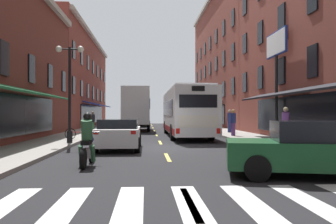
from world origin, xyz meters
TOP-DOWN VIEW (x-y plane):
  - ground_plane at (0.00, 0.00)m, footprint 34.80×80.00m
  - lane_centre_dashes at (0.00, -0.25)m, footprint 0.14×73.90m
  - crosswalk_near at (0.00, -10.00)m, footprint 7.10×2.80m
  - sidewalk_left at (-5.90, 0.00)m, footprint 3.00×80.00m
  - sidewalk_right at (5.90, 0.00)m, footprint 3.00×80.00m
  - billboard_sign at (7.05, 3.84)m, footprint 0.40×3.00m
  - transit_bus at (2.01, 7.85)m, footprint 2.68×11.91m
  - box_truck at (-1.64, 16.15)m, footprint 2.56×8.24m
  - sedan_near at (-2.02, -0.53)m, footprint 1.96×4.32m
  - sedan_mid at (3.60, -7.71)m, footprint 4.78×2.77m
  - motorcycle_rider at (-2.62, -5.44)m, footprint 0.62×2.07m
  - bicycle_near at (-4.61, 3.56)m, footprint 1.70×0.49m
  - pedestrian_near at (-5.17, 12.05)m, footprint 0.49×0.50m
  - pedestrian_mid at (5.92, -0.21)m, footprint 0.36×0.36m
  - pedestrian_far at (5.82, 10.41)m, footprint 0.36×0.36m
  - pedestrian_rear at (5.10, 6.50)m, footprint 0.36×0.36m
  - street_lamp_twin at (-4.69, 1.49)m, footprint 1.42×0.32m

SIDE VIEW (x-z plane):
  - ground_plane at x=0.00m, z-range -0.10..0.00m
  - lane_centre_dashes at x=0.00m, z-range 0.00..0.01m
  - crosswalk_near at x=0.00m, z-range 0.00..0.01m
  - sidewalk_left at x=-5.90m, z-range 0.00..0.14m
  - sidewalk_right at x=5.90m, z-range 0.00..0.14m
  - bicycle_near at x=-4.61m, z-range 0.05..0.96m
  - motorcycle_rider at x=-2.62m, z-range -0.12..1.54m
  - sedan_near at x=-2.02m, z-range 0.03..1.40m
  - sedan_mid at x=3.60m, z-range 0.01..1.45m
  - pedestrian_near at x=-5.17m, z-range 0.19..1.86m
  - pedestrian_rear at x=5.10m, z-range 0.17..1.94m
  - pedestrian_mid at x=5.92m, z-range 0.17..1.98m
  - pedestrian_far at x=5.82m, z-range 0.17..1.98m
  - transit_bus at x=2.01m, z-range 0.08..3.41m
  - box_truck at x=-1.64m, z-range 0.07..4.03m
  - street_lamp_twin at x=-4.69m, z-range 0.42..5.36m
  - billboard_sign at x=7.05m, z-range 1.85..8.30m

